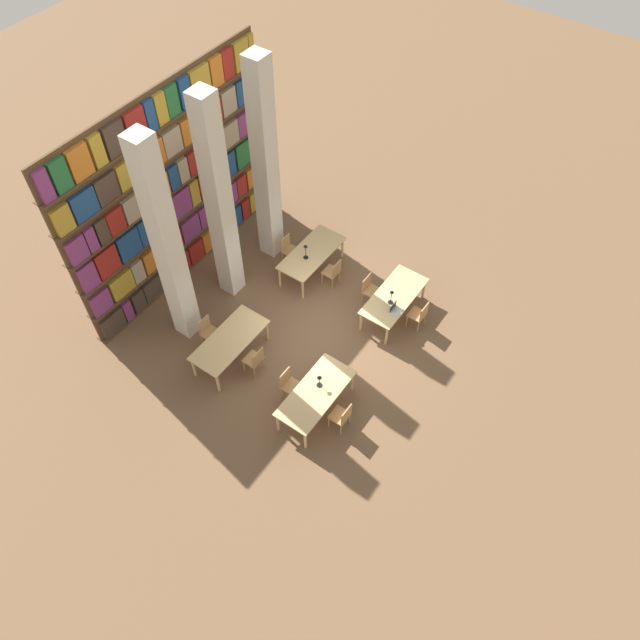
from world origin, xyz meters
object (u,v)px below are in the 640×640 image
(chair_0, at_px, (342,416))
(reading_table_3, at_px, (312,254))
(chair_7, at_px, (289,249))
(desk_lamp_2, at_px, (306,249))
(pillar_right, at_px, (265,166))
(desk_lamp_1, at_px, (392,295))
(chair_1, at_px, (289,384))
(chair_4, at_px, (255,359))
(chair_2, at_px, (419,314))
(reading_table_0, at_px, (316,394))
(desk_lamp_0, at_px, (319,379))
(pillar_left, at_px, (167,247))
(laptop, at_px, (395,309))
(reading_table_2, at_px, (230,341))
(chair_5, at_px, (209,331))
(reading_table_1, at_px, (394,298))
(chair_6, at_px, (333,272))
(pillar_center, at_px, (219,204))
(chair_3, at_px, (370,289))

(chair_0, distance_m, reading_table_3, 5.01)
(chair_7, distance_m, desk_lamp_2, 0.98)
(pillar_right, relative_size, desk_lamp_1, 12.91)
(chair_1, height_order, chair_4, same)
(chair_2, distance_m, chair_4, 4.39)
(reading_table_0, height_order, desk_lamp_0, desk_lamp_0)
(pillar_left, distance_m, laptop, 5.81)
(reading_table_2, relative_size, chair_5, 2.41)
(reading_table_1, bearing_deg, chair_5, 136.48)
(laptop, xyz_separation_m, chair_6, (0.40, 2.19, -0.31))
(pillar_center, height_order, chair_3, pillar_center)
(chair_4, bearing_deg, desk_lamp_1, -29.82)
(laptop, bearing_deg, reading_table_2, 137.64)
(desk_lamp_2, bearing_deg, desk_lamp_1, -90.79)
(chair_3, relative_size, chair_7, 1.00)
(pillar_left, distance_m, desk_lamp_2, 4.07)
(pillar_left, bearing_deg, chair_1, -91.54)
(chair_6, bearing_deg, reading_table_3, 86.33)
(chair_0, distance_m, reading_table_1, 3.68)
(reading_table_2, bearing_deg, pillar_left, 88.46)
(desk_lamp_2, bearing_deg, reading_table_0, -140.99)
(pillar_right, bearing_deg, reading_table_2, -157.01)
(chair_1, height_order, chair_3, same)
(chair_0, distance_m, desk_lamp_2, 4.86)
(chair_5, relative_size, reading_table_3, 0.42)
(reading_table_1, height_order, chair_5, chair_5)
(chair_2, xyz_separation_m, chair_7, (-0.05, 4.17, 0.00))
(chair_6, bearing_deg, chair_1, -161.57)
(chair_5, relative_size, chair_7, 1.00)
(desk_lamp_1, xyz_separation_m, chair_7, (0.25, 3.46, -0.58))
(reading_table_1, bearing_deg, reading_table_3, 89.22)
(reading_table_0, distance_m, chair_1, 0.78)
(chair_2, height_order, desk_lamp_2, desk_lamp_2)
(chair_1, distance_m, reading_table_1, 3.67)
(desk_lamp_0, bearing_deg, chair_0, -106.85)
(reading_table_1, bearing_deg, pillar_center, 112.70)
(pillar_center, xyz_separation_m, chair_4, (-1.79, -2.28, -2.54))
(desk_lamp_1, distance_m, desk_lamp_2, 2.71)
(chair_6, distance_m, desk_lamp_2, 0.99)
(chair_0, bearing_deg, chair_6, 37.03)
(reading_table_0, xyz_separation_m, chair_6, (3.55, 1.95, -0.20))
(chair_0, relative_size, desk_lamp_1, 1.85)
(reading_table_1, xyz_separation_m, chair_6, (-0.01, 1.92, -0.20))
(pillar_center, relative_size, desk_lamp_2, 12.27)
(reading_table_0, relative_size, reading_table_3, 1.00)
(chair_0, height_order, chair_2, same)
(reading_table_2, xyz_separation_m, chair_4, (0.03, -0.75, -0.20))
(chair_3, height_order, chair_4, same)
(chair_1, relative_size, laptop, 2.69)
(reading_table_0, bearing_deg, reading_table_3, 36.90)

